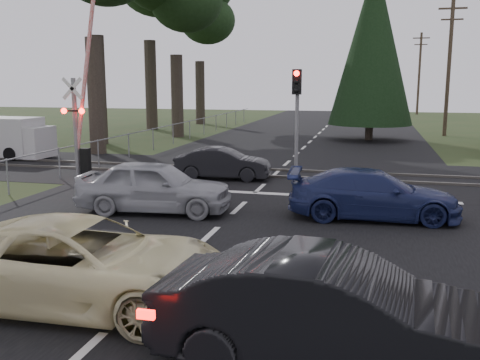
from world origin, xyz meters
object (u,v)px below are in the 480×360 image
(cream_coupe, at_px, (82,263))
(traffic_signal_center, at_px, (297,105))
(utility_pole_mid, at_px, (449,65))
(dark_car_far, at_px, (223,164))
(blue_sedan, at_px, (373,194))
(white_van, at_px, (3,137))
(utility_pole_far, at_px, (419,72))
(crossing_signal, at_px, (81,124))
(silver_car, at_px, (155,186))
(dark_hatchback, at_px, (333,315))

(cream_coupe, bearing_deg, traffic_signal_center, -10.86)
(utility_pole_mid, relative_size, dark_car_far, 2.50)
(blue_sedan, bearing_deg, traffic_signal_center, 25.71)
(white_van, bearing_deg, dark_car_far, -12.72)
(utility_pole_far, relative_size, dark_car_far, 2.50)
(crossing_signal, distance_m, blue_sedan, 11.89)
(utility_pole_mid, xyz_separation_m, utility_pole_far, (0.00, 25.00, 0.00))
(utility_pole_mid, height_order, silver_car, utility_pole_mid)
(dark_car_far, relative_size, white_van, 0.71)
(crossing_signal, bearing_deg, cream_coupe, -59.89)
(blue_sedan, bearing_deg, utility_pole_mid, -14.78)
(dark_hatchback, height_order, dark_car_far, dark_hatchback)
(dark_hatchback, height_order, white_van, white_van)
(utility_pole_far, bearing_deg, blue_sedan, -95.43)
(silver_car, bearing_deg, dark_car_far, -10.05)
(blue_sedan, bearing_deg, dark_car_far, 45.75)
(traffic_signal_center, bearing_deg, dark_hatchback, -79.88)
(blue_sedan, bearing_deg, silver_car, 93.40)
(blue_sedan, distance_m, dark_car_far, 7.31)
(blue_sedan, xyz_separation_m, dark_car_far, (-5.56, 4.74, -0.07))
(silver_car, bearing_deg, crossing_signal, 40.97)
(traffic_signal_center, height_order, blue_sedan, traffic_signal_center)
(cream_coupe, height_order, silver_car, silver_car)
(cream_coupe, height_order, dark_hatchback, dark_hatchback)
(traffic_signal_center, height_order, white_van, traffic_signal_center)
(silver_car, xyz_separation_m, dark_car_far, (0.44, 5.50, -0.15))
(silver_car, xyz_separation_m, white_van, (-11.53, 8.54, 0.25))
(utility_pole_mid, bearing_deg, traffic_signal_center, -111.21)
(dark_hatchback, relative_size, white_van, 0.91)
(cream_coupe, bearing_deg, silver_car, 10.03)
(traffic_signal_center, xyz_separation_m, utility_pole_mid, (7.50, 19.32, 1.92))
(cream_coupe, bearing_deg, blue_sedan, -35.61)
(crossing_signal, xyz_separation_m, white_van, (-6.45, 3.70, -1.06))
(traffic_signal_center, distance_m, utility_pole_mid, 20.82)
(utility_pole_mid, bearing_deg, dark_car_far, -117.67)
(dark_car_far, bearing_deg, dark_hatchback, -163.40)
(dark_hatchback, height_order, blue_sedan, dark_hatchback)
(blue_sedan, relative_size, dark_car_far, 1.27)
(white_van, bearing_deg, dark_hatchback, -41.48)
(silver_car, distance_m, dark_car_far, 5.52)
(utility_pole_far, xyz_separation_m, dark_car_far, (-10.25, -44.55, -4.13))
(cream_coupe, relative_size, dark_car_far, 1.43)
(crossing_signal, relative_size, utility_pole_mid, 0.77)
(utility_pole_mid, xyz_separation_m, dark_hatchback, (-5.16, -32.42, -3.97))
(utility_pole_mid, relative_size, white_van, 1.78)
(traffic_signal_center, xyz_separation_m, dark_car_far, (-2.75, -0.22, -2.21))
(cream_coupe, relative_size, blue_sedan, 1.13)
(utility_pole_mid, relative_size, utility_pole_far, 1.00)
(traffic_signal_center, distance_m, dark_car_far, 3.54)
(crossing_signal, distance_m, white_van, 7.51)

